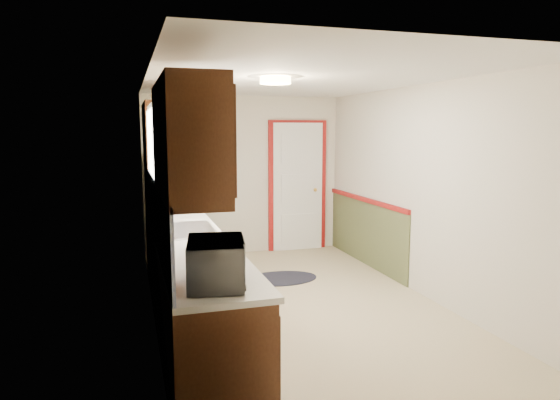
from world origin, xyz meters
TOP-DOWN VIEW (x-y plane):
  - room_shell at (0.00, 0.00)m, footprint 3.20×5.20m
  - kitchen_run at (-1.24, -0.29)m, footprint 0.63×4.00m
  - back_wall_trim at (0.99, 2.21)m, footprint 1.12×2.30m
  - ceiling_fixture at (-0.30, -0.20)m, footprint 0.30×0.30m
  - microwave at (-1.20, -1.95)m, footprint 0.36×0.55m
  - refrigerator at (-1.02, 2.05)m, footprint 0.75×0.72m
  - rug at (0.11, 0.99)m, footprint 0.98×0.63m
  - cooktop at (-1.19, 1.40)m, footprint 0.46×0.56m

SIDE VIEW (x-z plane):
  - rug at x=0.11m, z-range 0.00..0.01m
  - kitchen_run at x=-1.24m, z-range -0.29..1.91m
  - refrigerator at x=-1.02m, z-range 0.00..1.62m
  - back_wall_trim at x=0.99m, z-range -0.15..1.93m
  - cooktop at x=-1.19m, z-range 0.94..0.96m
  - microwave at x=-1.20m, z-range 0.94..1.28m
  - room_shell at x=0.00m, z-range -0.06..2.46m
  - ceiling_fixture at x=-0.30m, z-range 2.33..2.39m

